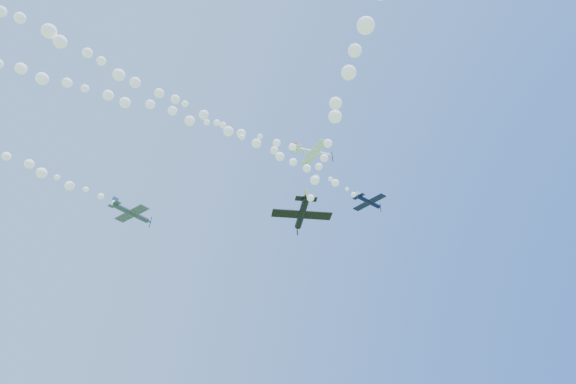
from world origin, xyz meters
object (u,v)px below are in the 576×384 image
plane_navy (369,202)px  plane_grey (132,213)px  plane_black (302,214)px  plane_white (313,153)px

plane_navy → plane_grey: plane_navy is taller
plane_navy → plane_grey: 39.49m
plane_navy → plane_black: 26.39m
plane_white → plane_black: 23.28m
plane_white → plane_navy: bearing=10.8°
plane_grey → plane_black: bearing=-67.4°
plane_grey → plane_black: plane_grey is taller
plane_navy → plane_white: bearing=174.3°
plane_grey → plane_white: bearing=-42.1°
plane_white → plane_grey: plane_white is taller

